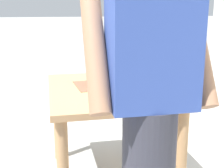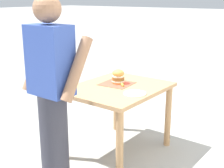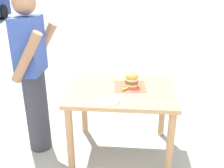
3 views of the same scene
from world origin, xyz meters
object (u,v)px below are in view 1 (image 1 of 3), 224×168
Objects in this scene: side_plate_with_forks at (152,88)px; pickle_spear at (113,84)px; sandwich at (98,74)px; diner_across_table at (151,110)px; patio_table at (109,104)px.

pickle_spear is at bearing -30.00° from side_plate_with_forks.
sandwich is 0.41m from side_plate_with_forks.
side_plate_with_forks is 0.86m from diner_across_table.
diner_across_table is at bearing 70.41° from side_plate_with_forks.
diner_across_table is at bearing 93.84° from sandwich.
sandwich reaches higher than pickle_spear.
sandwich is 0.87× the size of side_plate_with_forks.
pickle_spear is at bearing -136.66° from patio_table.
sandwich is 2.38× the size of pickle_spear.
pickle_spear reaches higher than patio_table.
sandwich is 1.01m from diner_across_table.
patio_table is 0.24m from sandwich.
diner_across_table reaches higher than pickle_spear.
side_plate_with_forks is 0.13× the size of diner_across_table.
sandwich is at bearing -86.16° from diner_across_table.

